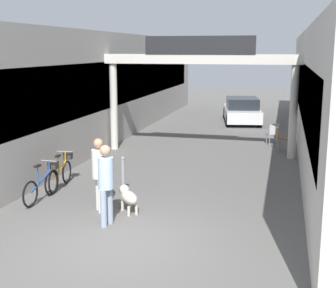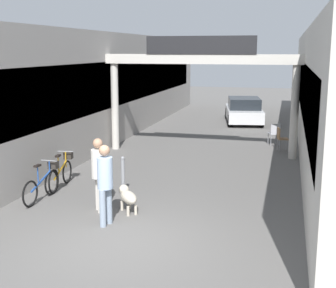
{
  "view_description": "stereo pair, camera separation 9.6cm",
  "coord_description": "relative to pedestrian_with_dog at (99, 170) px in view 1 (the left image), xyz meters",
  "views": [
    {
      "loc": [
        3.02,
        -8.35,
        3.83
      ],
      "look_at": [
        0.0,
        3.75,
        1.3
      ],
      "focal_mm": 50.0,
      "sensor_mm": 36.0,
      "label": 1
    },
    {
      "loc": [
        3.11,
        -8.32,
        3.83
      ],
      "look_at": [
        0.0,
        3.75,
        1.3
      ],
      "focal_mm": 50.0,
      "sensor_mm": 36.0,
      "label": 2
    }
  ],
  "objects": [
    {
      "name": "storefront_left",
      "position": [
        -3.93,
        9.34,
        1.21
      ],
      "size": [
        3.0,
        26.0,
        4.49
      ],
      "color": "#9E9993",
      "rests_on": "ground_plane"
    },
    {
      "name": "cafe_chair_aluminium_farther",
      "position": [
        3.81,
        9.15,
        -0.49
      ],
      "size": [
        0.52,
        0.52,
        0.89
      ],
      "color": "gray",
      "rests_on": "ground_plane"
    },
    {
      "name": "cafe_chair_wood_nearer",
      "position": [
        4.09,
        8.09,
        -0.49
      ],
      "size": [
        0.48,
        0.48,
        0.89
      ],
      "color": "gray",
      "rests_on": "ground_plane"
    },
    {
      "name": "bollard_post_metal",
      "position": [
        0.11,
        1.36,
        -0.49
      ],
      "size": [
        0.1,
        0.1,
        1.06
      ],
      "color": "gray",
      "rests_on": "ground_plane"
    },
    {
      "name": "bicycle_orange_second",
      "position": [
        -1.81,
        1.62,
        -0.59
      ],
      "size": [
        0.46,
        1.69,
        0.98
      ],
      "color": "black",
      "rests_on": "ground_plane"
    },
    {
      "name": "dog_on_leash",
      "position": [
        0.67,
        0.13,
        -0.65
      ],
      "size": [
        0.73,
        0.81,
        0.6
      ],
      "color": "beige",
      "rests_on": "ground_plane"
    },
    {
      "name": "bicycle_blue_nearest",
      "position": [
        -1.75,
        0.48,
        -0.59
      ],
      "size": [
        0.46,
        1.69,
        0.98
      ],
      "color": "black",
      "rests_on": "ground_plane"
    },
    {
      "name": "pedestrian_companion",
      "position": [
        0.49,
        -0.81,
        0.02
      ],
      "size": [
        0.41,
        0.41,
        1.81
      ],
      "color": "#8C9EB2",
      "rests_on": "ground_plane"
    },
    {
      "name": "parked_car_white",
      "position": [
        2.03,
        14.86,
        -0.39
      ],
      "size": [
        2.41,
        4.24,
        1.33
      ],
      "color": "silver",
      "rests_on": "ground_plane"
    },
    {
      "name": "pedestrian_with_dog",
      "position": [
        0.0,
        0.0,
        0.0
      ],
      "size": [
        0.47,
        0.47,
        1.79
      ],
      "color": "silver",
      "rests_on": "ground_plane"
    },
    {
      "name": "ground_plane",
      "position": [
        1.16,
        -1.66,
        -1.03
      ],
      "size": [
        80.0,
        80.0,
        0.0
      ],
      "primitive_type": "plane",
      "color": "#605E5B"
    },
    {
      "name": "arcade_sign_gateway",
      "position": [
        1.16,
        6.85,
        2.02
      ],
      "size": [
        7.4,
        0.47,
        4.3
      ],
      "color": "beige",
      "rests_on": "ground_plane"
    }
  ]
}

